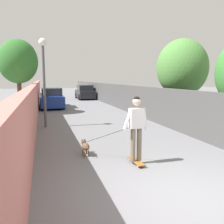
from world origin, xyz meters
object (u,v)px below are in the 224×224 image
(tree_left_far, at_px, (18,62))
(skateboard, at_px, (136,161))
(car_near, at_px, (52,98))
(car_far, at_px, (85,92))
(dog, at_px, (86,146))
(person_skateboarder, at_px, (136,123))
(lamp_post, at_px, (43,67))
(tree_right_mid, at_px, (182,68))

(tree_left_far, bearing_deg, skateboard, -160.91)
(tree_left_far, xyz_separation_m, car_near, (2.91, -2.10, -2.60))
(car_far, bearing_deg, dog, 170.38)
(skateboard, xyz_separation_m, car_far, (20.96, -2.19, 0.65))
(tree_left_far, height_order, person_skateboarder, tree_left_far)
(lamp_post, distance_m, person_skateboarder, 6.49)
(car_far, bearing_deg, skateboard, 174.04)
(car_far, bearing_deg, tree_left_far, 149.50)
(tree_right_mid, bearing_deg, dog, 126.35)
(tree_left_far, bearing_deg, tree_right_mid, -123.30)
(tree_right_mid, distance_m, car_near, 10.70)
(tree_left_far, height_order, car_near, tree_left_far)
(lamp_post, height_order, car_far, lamp_post)
(dog, bearing_deg, skateboard, -133.22)
(skateboard, bearing_deg, tree_left_far, 19.09)
(person_skateboarder, relative_size, car_near, 0.39)
(person_skateboarder, bearing_deg, skateboard, -90.00)
(car_near, bearing_deg, tree_left_far, 144.23)
(lamp_post, distance_m, skateboard, 6.83)
(lamp_post, relative_size, car_near, 0.93)
(tree_left_far, distance_m, car_far, 12.00)
(tree_left_far, relative_size, dog, 3.31)
(tree_left_far, bearing_deg, dog, -165.18)
(lamp_post, bearing_deg, car_far, -16.39)
(car_near, bearing_deg, dog, -177.82)
(person_skateboarder, relative_size, dog, 1.21)
(skateboard, bearing_deg, tree_right_mid, -40.68)
(tree_right_mid, relative_size, skateboard, 5.30)
(lamp_post, bearing_deg, dog, -167.10)
(dog, bearing_deg, car_far, -9.62)
(tree_right_mid, bearing_deg, lamp_post, 86.09)
(skateboard, height_order, car_far, car_far)
(lamp_post, height_order, person_skateboarder, lamp_post)
(car_near, height_order, car_far, same)
(tree_left_far, height_order, skateboard, tree_left_far)
(car_near, bearing_deg, skateboard, -173.13)
(skateboard, height_order, person_skateboarder, person_skateboarder)
(tree_left_far, distance_m, skateboard, 11.95)
(dog, relative_size, car_far, 0.35)
(skateboard, bearing_deg, person_skateboarder, 90.00)
(person_skateboarder, height_order, dog, person_skateboarder)
(lamp_post, height_order, dog, lamp_post)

